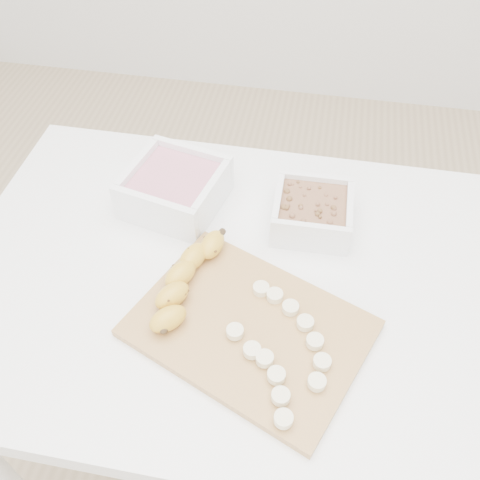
% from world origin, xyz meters
% --- Properties ---
extents(ground, '(3.50, 3.50, 0.00)m').
position_xyz_m(ground, '(0.00, 0.00, 0.00)').
color(ground, '#C6AD89').
rests_on(ground, ground).
extents(table, '(1.00, 0.70, 0.75)m').
position_xyz_m(table, '(0.00, 0.00, 0.65)').
color(table, white).
rests_on(table, ground).
extents(bowl_yogurt, '(0.20, 0.20, 0.08)m').
position_xyz_m(bowl_yogurt, '(-0.15, 0.16, 0.79)').
color(bowl_yogurt, white).
rests_on(bowl_yogurt, table).
extents(bowl_granola, '(0.14, 0.14, 0.07)m').
position_xyz_m(bowl_granola, '(0.11, 0.15, 0.78)').
color(bowl_granola, white).
rests_on(bowl_granola, table).
extents(cutting_board, '(0.42, 0.37, 0.01)m').
position_xyz_m(cutting_board, '(0.04, -0.11, 0.76)').
color(cutting_board, tan).
rests_on(cutting_board, table).
extents(banana, '(0.14, 0.22, 0.04)m').
position_xyz_m(banana, '(-0.08, -0.05, 0.78)').
color(banana, gold).
rests_on(banana, cutting_board).
extents(banana_slices, '(0.16, 0.24, 0.02)m').
position_xyz_m(banana_slices, '(0.10, -0.14, 0.77)').
color(banana_slices, '#F3E8BC').
rests_on(banana_slices, cutting_board).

